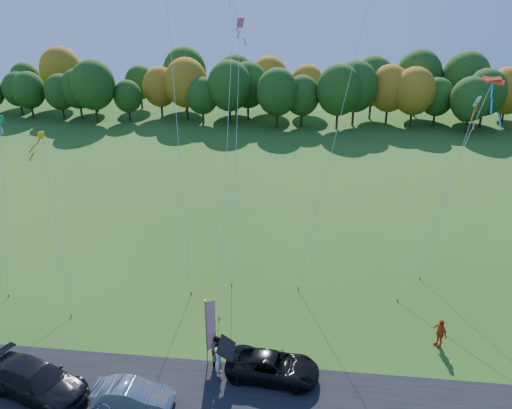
# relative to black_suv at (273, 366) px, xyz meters

# --- Properties ---
(ground) EXTENTS (160.00, 160.00, 0.00)m
(ground) POSITION_rel_black_suv_xyz_m (-1.82, 1.85, -0.72)
(ground) COLOR #295717
(asphalt_strip) EXTENTS (90.00, 6.00, 0.01)m
(asphalt_strip) POSITION_rel_black_suv_xyz_m (-1.82, -2.15, -0.71)
(asphalt_strip) COLOR black
(asphalt_strip) RESTS_ON ground
(tree_line) EXTENTS (116.00, 12.00, 10.00)m
(tree_line) POSITION_rel_black_suv_xyz_m (-1.82, 56.85, -0.72)
(tree_line) COLOR #1E4711
(tree_line) RESTS_ON ground
(black_suv) EXTENTS (5.36, 2.88, 1.43)m
(black_suv) POSITION_rel_black_suv_xyz_m (0.00, 0.00, 0.00)
(black_suv) COLOR black
(black_suv) RESTS_ON ground
(silver_sedan) EXTENTS (4.23, 1.55, 1.39)m
(silver_sedan) POSITION_rel_black_suv_xyz_m (-6.99, -2.91, -0.02)
(silver_sedan) COLOR #B0B0B5
(silver_sedan) RESTS_ON ground
(dark_truck_a) EXTENTS (6.44, 4.25, 1.73)m
(dark_truck_a) POSITION_rel_black_suv_xyz_m (-12.26, -2.68, 0.15)
(dark_truck_a) COLOR black
(dark_truck_a) RESTS_ON ground
(person_tailgate_a) EXTENTS (0.47, 0.69, 1.81)m
(person_tailgate_a) POSITION_rel_black_suv_xyz_m (-2.98, -0.14, 0.19)
(person_tailgate_a) COLOR white
(person_tailgate_a) RESTS_ON ground
(person_tailgate_b) EXTENTS (0.74, 0.93, 1.88)m
(person_tailgate_b) POSITION_rel_black_suv_xyz_m (-3.21, 0.70, 0.22)
(person_tailgate_b) COLOR gray
(person_tailgate_b) RESTS_ON ground
(person_east) EXTENTS (0.92, 1.17, 1.85)m
(person_east) POSITION_rel_black_suv_xyz_m (9.75, 3.79, 0.21)
(person_east) COLOR #D04213
(person_east) RESTS_ON ground
(feather_flag) EXTENTS (0.54, 0.30, 4.39)m
(feather_flag) POSITION_rel_black_suv_xyz_m (-3.60, 0.69, 1.97)
(feather_flag) COLOR #999999
(feather_flag) RESTS_ON ground
(kite_delta_blue) EXTENTS (5.27, 11.67, 25.38)m
(kite_delta_blue) POSITION_rel_black_suv_xyz_m (-8.18, 12.82, 11.52)
(kite_delta_blue) COLOR #4C3F33
(kite_delta_blue) RESTS_ON ground
(kite_parafoil_orange) EXTENTS (7.99, 11.62, 29.32)m
(kite_parafoil_orange) POSITION_rel_black_suv_xyz_m (4.12, 14.43, 13.73)
(kite_parafoil_orange) COLOR #4C3F33
(kite_parafoil_orange) RESTS_ON ground
(kite_delta_red) EXTENTS (2.75, 10.66, 22.80)m
(kite_delta_red) POSITION_rel_black_suv_xyz_m (-3.94, 12.30, 16.92)
(kite_delta_red) COLOR #4C3F33
(kite_delta_red) RESTS_ON ground
(kite_parafoil_rainbow) EXTENTS (7.76, 8.17, 14.49)m
(kite_parafoil_rainbow) POSITION_rel_black_suv_xyz_m (11.12, 12.09, 6.37)
(kite_parafoil_rainbow) COLOR #4C3F33
(kite_parafoil_rainbow) RESTS_ON ground
(kite_diamond_yellow) EXTENTS (4.67, 7.78, 10.80)m
(kite_diamond_yellow) POSITION_rel_black_suv_xyz_m (-15.72, 7.59, 4.49)
(kite_diamond_yellow) COLOR #4C3F33
(kite_diamond_yellow) RESTS_ON ground
(kite_diamond_green) EXTENTS (2.50, 6.57, 11.76)m
(kite_diamond_green) POSITION_rel_black_suv_xyz_m (-20.07, 8.74, 4.98)
(kite_diamond_green) COLOR #4C3F33
(kite_diamond_green) RESTS_ON ground
(kite_diamond_white) EXTENTS (3.94, 5.26, 13.09)m
(kite_diamond_white) POSITION_rel_black_suv_xyz_m (11.76, 13.74, 5.62)
(kite_diamond_white) COLOR #4C3F33
(kite_diamond_white) RESTS_ON ground
(kite_diamond_pink) EXTENTS (1.27, 8.26, 18.39)m
(kite_diamond_pink) POSITION_rel_black_suv_xyz_m (-3.85, 12.87, 8.61)
(kite_diamond_pink) COLOR #4C3F33
(kite_diamond_pink) RESTS_ON ground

